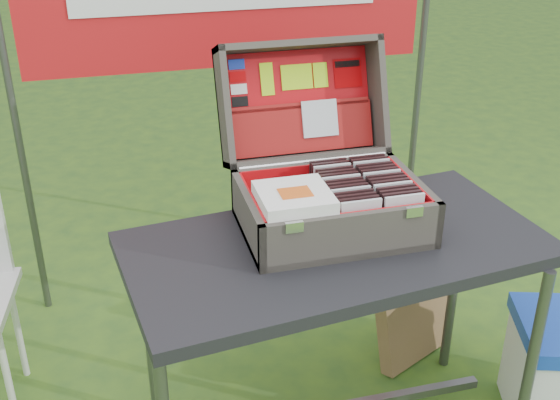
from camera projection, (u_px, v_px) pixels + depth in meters
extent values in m
cube|color=black|center=(336.00, 248.00, 2.08)|extent=(1.30, 0.76, 0.04)
cylinder|color=#59595B|center=(530.00, 372.00, 2.17)|extent=(0.04, 0.04, 0.73)
cylinder|color=#59595B|center=(149.00, 333.00, 2.34)|extent=(0.04, 0.04, 0.73)
cylinder|color=#59595B|center=(454.00, 285.00, 2.60)|extent=(0.04, 0.04, 0.73)
cube|color=#48433B|center=(331.00, 226.00, 2.13)|extent=(0.54, 0.39, 0.02)
cube|color=#48433B|center=(353.00, 237.00, 1.95)|extent=(0.54, 0.02, 0.14)
cube|color=#48433B|center=(314.00, 183.00, 2.26)|extent=(0.54, 0.02, 0.14)
cube|color=#48433B|center=(248.00, 218.00, 2.05)|extent=(0.02, 0.39, 0.14)
cube|color=#48433B|center=(412.00, 198.00, 2.17)|extent=(0.02, 0.39, 0.14)
cube|color=red|center=(332.00, 222.00, 2.13)|extent=(0.50, 0.34, 0.01)
cube|color=silver|center=(294.00, 227.00, 1.87)|extent=(0.05, 0.01, 0.03)
cube|color=silver|center=(414.00, 212.00, 1.95)|extent=(0.05, 0.01, 0.03)
cylinder|color=silver|center=(314.00, 161.00, 2.24)|extent=(0.49, 0.02, 0.02)
cube|color=#48433B|center=(297.00, 102.00, 2.35)|extent=(0.54, 0.15, 0.37)
cube|color=#48433B|center=(298.00, 45.00, 2.26)|extent=(0.54, 0.14, 0.07)
cube|color=#48433B|center=(307.00, 157.00, 2.31)|extent=(0.54, 0.14, 0.07)
cube|color=#48433B|center=(224.00, 108.00, 2.23)|extent=(0.02, 0.27, 0.41)
cube|color=#48433B|center=(377.00, 95.00, 2.35)|extent=(0.02, 0.27, 0.41)
cube|color=red|center=(298.00, 102.00, 2.33)|extent=(0.49, 0.12, 0.32)
cube|color=red|center=(352.00, 232.00, 1.96)|extent=(0.50, 0.01, 0.12)
cube|color=red|center=(315.00, 182.00, 2.25)|extent=(0.50, 0.01, 0.12)
cube|color=red|center=(252.00, 215.00, 2.05)|extent=(0.01, 0.34, 0.12)
cube|color=red|center=(408.00, 196.00, 2.16)|extent=(0.01, 0.34, 0.12)
cube|color=maroon|center=(302.00, 129.00, 2.33)|extent=(0.48, 0.08, 0.16)
cube|color=maroon|center=(301.00, 105.00, 2.31)|extent=(0.47, 0.03, 0.03)
cube|color=silver|center=(320.00, 118.00, 2.32)|extent=(0.12, 0.05, 0.12)
cube|color=#1933B2|center=(237.00, 64.00, 2.27)|extent=(0.05, 0.01, 0.03)
cube|color=#BA0003|center=(238.00, 77.00, 2.27)|extent=(0.05, 0.01, 0.03)
cube|color=white|center=(239.00, 89.00, 2.28)|extent=(0.05, 0.01, 0.03)
cube|color=black|center=(240.00, 102.00, 2.28)|extent=(0.05, 0.01, 0.03)
cube|color=#ADE514|center=(267.00, 79.00, 2.29)|extent=(0.04, 0.04, 0.10)
cube|color=#ADE514|center=(297.00, 77.00, 2.32)|extent=(0.11, 0.03, 0.08)
cube|color=#ADE514|center=(320.00, 75.00, 2.34)|extent=(0.05, 0.03, 0.08)
cube|color=#BA0003|center=(348.00, 73.00, 2.36)|extent=(0.10, 0.04, 0.09)
cube|color=black|center=(347.00, 64.00, 2.35)|extent=(0.09, 0.01, 0.02)
cube|color=silver|center=(360.00, 222.00, 1.98)|extent=(0.12, 0.01, 0.14)
cube|color=black|center=(358.00, 219.00, 2.00)|extent=(0.12, 0.01, 0.14)
cube|color=black|center=(355.00, 216.00, 2.01)|extent=(0.12, 0.01, 0.14)
cube|color=black|center=(353.00, 212.00, 2.03)|extent=(0.12, 0.01, 0.14)
cube|color=silver|center=(350.00, 209.00, 2.05)|extent=(0.12, 0.01, 0.14)
cube|color=black|center=(348.00, 206.00, 2.07)|extent=(0.12, 0.01, 0.14)
cube|color=black|center=(345.00, 203.00, 2.09)|extent=(0.12, 0.01, 0.14)
cube|color=black|center=(343.00, 200.00, 2.11)|extent=(0.12, 0.01, 0.14)
cube|color=silver|center=(341.00, 197.00, 2.12)|extent=(0.12, 0.01, 0.14)
cube|color=black|center=(338.00, 194.00, 2.14)|extent=(0.12, 0.01, 0.14)
cube|color=black|center=(336.00, 191.00, 2.16)|extent=(0.12, 0.01, 0.14)
cube|color=black|center=(334.00, 188.00, 2.18)|extent=(0.12, 0.01, 0.14)
cube|color=silver|center=(332.00, 185.00, 2.20)|extent=(0.12, 0.01, 0.14)
cube|color=black|center=(329.00, 182.00, 2.22)|extent=(0.12, 0.01, 0.14)
cube|color=black|center=(327.00, 179.00, 2.23)|extent=(0.12, 0.01, 0.14)
cube|color=silver|center=(403.00, 217.00, 2.01)|extent=(0.12, 0.01, 0.14)
cube|color=black|center=(400.00, 214.00, 2.02)|extent=(0.12, 0.01, 0.14)
cube|color=black|center=(397.00, 210.00, 2.04)|extent=(0.12, 0.01, 0.14)
cube|color=black|center=(394.00, 207.00, 2.06)|extent=(0.12, 0.01, 0.14)
cube|color=silver|center=(392.00, 204.00, 2.08)|extent=(0.12, 0.01, 0.14)
cube|color=black|center=(389.00, 201.00, 2.10)|extent=(0.12, 0.01, 0.14)
cube|color=black|center=(386.00, 198.00, 2.12)|extent=(0.12, 0.01, 0.14)
cube|color=black|center=(383.00, 195.00, 2.14)|extent=(0.12, 0.01, 0.14)
cube|color=silver|center=(381.00, 192.00, 2.15)|extent=(0.12, 0.01, 0.14)
cube|color=black|center=(378.00, 189.00, 2.17)|extent=(0.12, 0.01, 0.14)
cube|color=black|center=(375.00, 186.00, 2.19)|extent=(0.12, 0.01, 0.14)
cube|color=black|center=(373.00, 183.00, 2.21)|extent=(0.12, 0.01, 0.14)
cube|color=silver|center=(370.00, 180.00, 2.23)|extent=(0.12, 0.01, 0.14)
cube|color=black|center=(368.00, 178.00, 2.25)|extent=(0.12, 0.01, 0.14)
cube|color=black|center=(366.00, 175.00, 2.26)|extent=(0.12, 0.01, 0.14)
cube|color=white|center=(294.00, 202.00, 1.98)|extent=(0.20, 0.20, 0.00)
cube|color=white|center=(294.00, 200.00, 1.98)|extent=(0.20, 0.20, 0.00)
cube|color=white|center=(294.00, 199.00, 1.97)|extent=(0.20, 0.20, 0.00)
cube|color=white|center=(294.00, 197.00, 1.97)|extent=(0.20, 0.20, 0.00)
cube|color=white|center=(294.00, 195.00, 1.97)|extent=(0.20, 0.20, 0.00)
cube|color=white|center=(294.00, 194.00, 1.97)|extent=(0.20, 0.20, 0.00)
cube|color=white|center=(294.00, 192.00, 1.96)|extent=(0.20, 0.20, 0.00)
cube|color=#D85919|center=(295.00, 192.00, 1.95)|extent=(0.09, 0.07, 0.00)
cylinder|color=silver|center=(10.00, 388.00, 2.30)|extent=(0.02, 0.02, 0.46)
cylinder|color=silver|center=(17.00, 326.00, 2.60)|extent=(0.02, 0.02, 0.46)
cube|color=olive|center=(414.00, 312.00, 2.74)|extent=(0.39, 0.28, 0.39)
cylinder|color=#59595B|center=(16.00, 125.00, 2.73)|extent=(0.03, 0.03, 1.70)
cylinder|color=#59595B|center=(418.00, 90.00, 3.12)|extent=(0.03, 0.03, 1.70)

